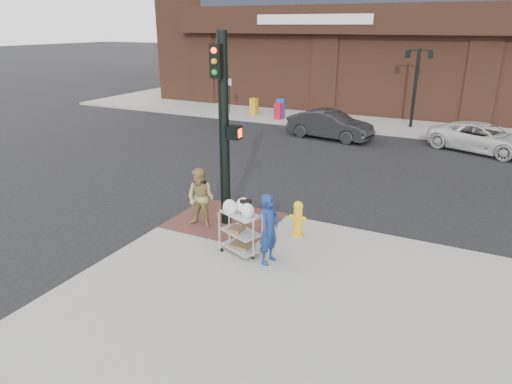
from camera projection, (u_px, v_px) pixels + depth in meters
The scene contains 14 objects.
ground at pixel (228, 243), 11.71m from camera, with size 220.00×220.00×0.00m, color black.
brick_curb_ramp at pixel (225, 220), 12.67m from camera, with size 2.80×2.40×0.01m, color #563028.
lamp_post at pixel (416, 79), 23.39m from camera, with size 1.32×0.22×4.00m.
parking_sign at pixel (229, 96), 27.44m from camera, with size 0.05×0.05×2.20m, color black.
traffic_signal_pole at pixel (224, 127), 11.58m from camera, with size 0.61×0.51×5.00m.
woman_blue at pixel (269, 229), 10.18m from camera, with size 0.60×0.39×1.65m, color navy.
pedestrian_tan at pixel (201, 198), 12.05m from camera, with size 0.78×0.61×1.61m, color #9E854A.
sedan_dark at pixel (330, 125), 22.19m from camera, with size 1.45×4.15×1.37m, color black.
minivan_white at pixel (483, 138), 19.90m from camera, with size 2.05×4.44×1.23m, color silver.
utility_cart at pixel (241, 229), 10.72m from camera, with size 1.10×0.86×1.34m.
fire_hydrant at pixel (298, 218), 11.59m from camera, with size 0.45×0.31×0.95m.
newsbox_red at pixel (278, 111), 26.05m from camera, with size 0.39×0.36×0.94m, color #B1142D.
newsbox_yellow at pixel (254, 106), 27.51m from camera, with size 0.41×0.37×0.97m, color gold.
newsbox_blue at pixel (281, 108), 26.41m from camera, with size 0.46×0.42×1.10m, color #194AA8.
Camera 1 is at (5.37, -9.10, 5.27)m, focal length 32.00 mm.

